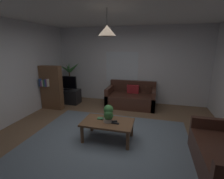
% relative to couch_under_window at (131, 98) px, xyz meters
% --- Properties ---
extents(floor, '(5.30, 5.43, 0.02)m').
position_rel_couch_under_window_xyz_m(floor, '(-0.16, -2.20, -0.28)').
color(floor, brown).
rests_on(floor, ground).
extents(rug, '(3.45, 2.98, 0.01)m').
position_rel_couch_under_window_xyz_m(rug, '(-0.16, -2.40, -0.27)').
color(rug, slate).
rests_on(rug, ground).
extents(wall_back, '(5.42, 0.06, 2.66)m').
position_rel_couch_under_window_xyz_m(wall_back, '(-0.16, 0.54, 1.06)').
color(wall_back, silver).
rests_on(wall_back, ground).
extents(wall_left, '(0.06, 5.43, 2.66)m').
position_rel_couch_under_window_xyz_m(wall_left, '(-2.85, -2.20, 1.06)').
color(wall_left, silver).
rests_on(wall_left, ground).
extents(ceiling, '(5.30, 5.43, 0.02)m').
position_rel_couch_under_window_xyz_m(ceiling, '(-0.16, -2.20, 2.39)').
color(ceiling, white).
extents(window_pane, '(1.16, 0.01, 1.08)m').
position_rel_couch_under_window_xyz_m(window_pane, '(-0.44, 0.51, 0.99)').
color(window_pane, white).
extents(couch_under_window, '(1.60, 0.90, 0.82)m').
position_rel_couch_under_window_xyz_m(couch_under_window, '(0.00, 0.00, 0.00)').
color(couch_under_window, '#47281E').
rests_on(couch_under_window, ground).
extents(coffee_table, '(1.09, 0.65, 0.42)m').
position_rel_couch_under_window_xyz_m(coffee_table, '(-0.18, -2.23, 0.09)').
color(coffee_table, brown).
rests_on(coffee_table, ground).
extents(book_on_table_0, '(0.12, 0.10, 0.02)m').
position_rel_couch_under_window_xyz_m(book_on_table_0, '(-0.37, -2.14, 0.16)').
color(book_on_table_0, '#387247').
rests_on(book_on_table_0, coffee_table).
extents(remote_on_table_0, '(0.16, 0.05, 0.02)m').
position_rel_couch_under_window_xyz_m(remote_on_table_0, '(0.01, -2.29, 0.16)').
color(remote_on_table_0, black).
rests_on(remote_on_table_0, coffee_table).
extents(remote_on_table_1, '(0.17, 0.10, 0.02)m').
position_rel_couch_under_window_xyz_m(remote_on_table_1, '(-0.05, -2.21, 0.16)').
color(remote_on_table_1, black).
rests_on(remote_on_table_1, coffee_table).
extents(potted_plant_on_table, '(0.21, 0.23, 0.37)m').
position_rel_couch_under_window_xyz_m(potted_plant_on_table, '(-0.15, -2.24, 0.34)').
color(potted_plant_on_table, beige).
rests_on(potted_plant_on_table, coffee_table).
extents(tv_stand, '(0.90, 0.44, 0.50)m').
position_rel_couch_under_window_xyz_m(tv_stand, '(-2.27, -0.24, -0.02)').
color(tv_stand, black).
rests_on(tv_stand, ground).
extents(tv, '(0.77, 0.16, 0.49)m').
position_rel_couch_under_window_xyz_m(tv, '(-2.27, -0.26, 0.48)').
color(tv, black).
rests_on(tv, tv_stand).
extents(potted_palm_corner, '(0.76, 0.77, 1.43)m').
position_rel_couch_under_window_xyz_m(potted_palm_corner, '(-2.36, 0.19, 0.36)').
color(potted_palm_corner, '#4C4C51').
rests_on(potted_palm_corner, ground).
extents(bookshelf_corner, '(0.70, 0.31, 1.40)m').
position_rel_couch_under_window_xyz_m(bookshelf_corner, '(-2.45, -0.87, 0.44)').
color(bookshelf_corner, brown).
rests_on(bookshelf_corner, ground).
extents(pendant_lamp, '(0.34, 0.34, 0.49)m').
position_rel_couch_under_window_xyz_m(pendant_lamp, '(-0.18, -2.23, 1.99)').
color(pendant_lamp, black).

